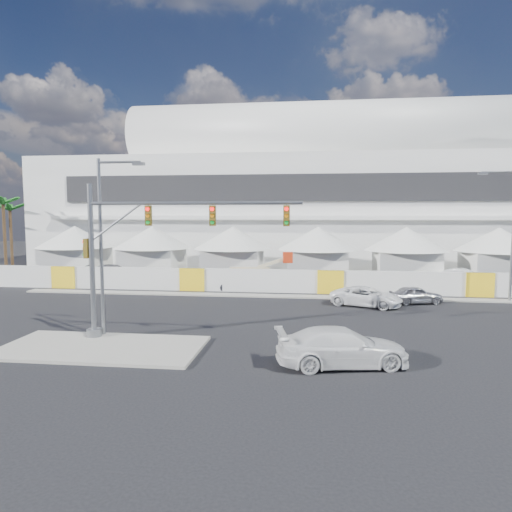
# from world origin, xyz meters

# --- Properties ---
(ground) EXTENTS (160.00, 160.00, 0.00)m
(ground) POSITION_xyz_m (0.00, 0.00, 0.00)
(ground) COLOR black
(ground) RESTS_ON ground
(median_island) EXTENTS (10.00, 5.00, 0.15)m
(median_island) POSITION_xyz_m (-6.00, -3.00, 0.07)
(median_island) COLOR gray
(median_island) RESTS_ON ground
(stadium) EXTENTS (80.00, 24.80, 21.98)m
(stadium) POSITION_xyz_m (8.71, 41.50, 9.45)
(stadium) COLOR silver
(stadium) RESTS_ON ground
(tent_row) EXTENTS (53.40, 8.40, 5.40)m
(tent_row) POSITION_xyz_m (0.50, 24.00, 3.15)
(tent_row) COLOR silver
(tent_row) RESTS_ON ground
(hoarding_fence) EXTENTS (70.00, 0.25, 2.00)m
(hoarding_fence) POSITION_xyz_m (6.00, 14.50, 1.00)
(hoarding_fence) COLOR silver
(hoarding_fence) RESTS_ON ground
(palm_cluster) EXTENTS (10.60, 10.60, 8.55)m
(palm_cluster) POSITION_xyz_m (-33.46, 29.50, 6.88)
(palm_cluster) COLOR #47331E
(palm_cluster) RESTS_ON ground
(sedan_silver) EXTENTS (2.44, 4.18, 1.34)m
(sedan_silver) POSITION_xyz_m (12.23, 10.92, 0.67)
(sedan_silver) COLOR #9E9EA2
(sedan_silver) RESTS_ON ground
(pickup_curb) EXTENTS (4.05, 5.63, 1.42)m
(pickup_curb) POSITION_xyz_m (8.41, 9.52, 0.71)
(pickup_curb) COLOR white
(pickup_curb) RESTS_ON ground
(pickup_near) EXTENTS (3.56, 6.24, 1.70)m
(pickup_near) POSITION_xyz_m (5.79, -4.07, 0.85)
(pickup_near) COLOR silver
(pickup_near) RESTS_ON ground
(lot_car_a) EXTENTS (4.14, 5.09, 1.63)m
(lot_car_a) POSITION_xyz_m (18.40, 19.80, 0.82)
(lot_car_a) COLOR silver
(lot_car_a) RESTS_ON ground
(lot_car_b) EXTENTS (3.22, 4.45, 1.41)m
(lot_car_b) POSITION_xyz_m (21.13, 18.01, 0.70)
(lot_car_b) COLOR black
(lot_car_b) RESTS_ON ground
(lot_car_c) EXTENTS (3.16, 5.74, 1.57)m
(lot_car_c) POSITION_xyz_m (-15.68, 19.98, 0.79)
(lot_car_c) COLOR #9F9EA3
(lot_car_c) RESTS_ON ground
(traffic_mast) EXTENTS (11.55, 0.79, 8.18)m
(traffic_mast) POSITION_xyz_m (-4.92, -1.31, 4.72)
(traffic_mast) COLOR slate
(traffic_mast) RESTS_ON median_island
(streetlight_median) EXTENTS (2.64, 0.27, 9.55)m
(streetlight_median) POSITION_xyz_m (-6.69, -0.80, 5.63)
(streetlight_median) COLOR slate
(streetlight_median) RESTS_ON median_island
(streetlight_curb) EXTENTS (3.00, 0.68, 10.13)m
(streetlight_curb) POSITION_xyz_m (19.32, 12.50, 5.88)
(streetlight_curb) COLOR slate
(streetlight_curb) RESTS_ON ground
(boom_lift) EXTENTS (6.73, 1.89, 3.37)m
(boom_lift) POSITION_xyz_m (-1.54, 15.50, 0.91)
(boom_lift) COLOR #B92E11
(boom_lift) RESTS_ON ground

